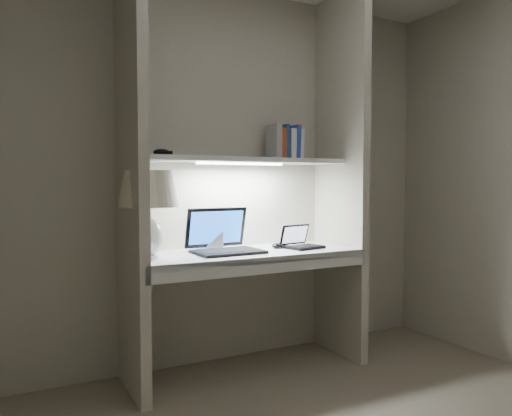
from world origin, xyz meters
TOP-DOWN VIEW (x-y plane):
  - back_wall at (0.00, 1.50)m, footprint 3.20×0.01m
  - alcove_panel_left at (-0.73, 1.23)m, footprint 0.06×0.55m
  - alcove_panel_right at (0.73, 1.23)m, footprint 0.06×0.55m
  - desk at (0.00, 1.23)m, footprint 1.40×0.55m
  - desk_apron at (0.00, 0.96)m, footprint 1.46×0.03m
  - shelf at (0.00, 1.32)m, footprint 1.40×0.36m
  - strip_light at (0.00, 1.32)m, footprint 0.60×0.04m
  - table_lamp at (-0.64, 1.20)m, footprint 0.34×0.34m
  - laptop_main at (-0.15, 1.26)m, footprint 0.42×0.37m
  - laptop_netbook at (0.39, 1.20)m, footprint 0.27×0.25m
  - speaker at (-0.15, 1.42)m, footprint 0.12×0.10m
  - mouse at (0.24, 1.25)m, footprint 0.11×0.10m
  - cable_coil at (0.30, 1.27)m, footprint 0.12×0.12m
  - sticky_note at (-0.64, 1.29)m, footprint 0.08×0.08m
  - book_row at (0.36, 1.36)m, footprint 0.22×0.15m
  - shelf_box at (-0.64, 1.40)m, footprint 0.06×0.05m
  - shelf_gadget at (-0.52, 1.33)m, footprint 0.11×0.09m

SIDE VIEW (x-z plane):
  - desk_apron at x=0.00m, z-range 0.67..0.77m
  - desk at x=0.00m, z-range 0.73..0.77m
  - sticky_note at x=-0.64m, z-range 0.77..0.77m
  - cable_coil at x=0.30m, z-range 0.77..0.78m
  - mouse at x=0.24m, z-range 0.77..0.81m
  - laptop_netbook at x=0.39m, z-range 0.73..0.88m
  - laptop_main at x=-0.15m, z-range 0.69..0.97m
  - speaker at x=-0.15m, z-range 0.77..0.92m
  - table_lamp at x=-0.64m, z-range 0.86..1.36m
  - back_wall at x=0.00m, z-range 0.00..2.50m
  - alcove_panel_left at x=-0.73m, z-range 0.00..2.50m
  - alcove_panel_right at x=0.73m, z-range 0.00..2.50m
  - strip_light at x=0.00m, z-range 1.32..1.34m
  - shelf at x=0.00m, z-range 1.34..1.36m
  - shelf_gadget at x=-0.52m, z-range 1.37..1.41m
  - shelf_box at x=-0.64m, z-range 1.36..1.47m
  - book_row at x=0.36m, z-range 1.36..1.59m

